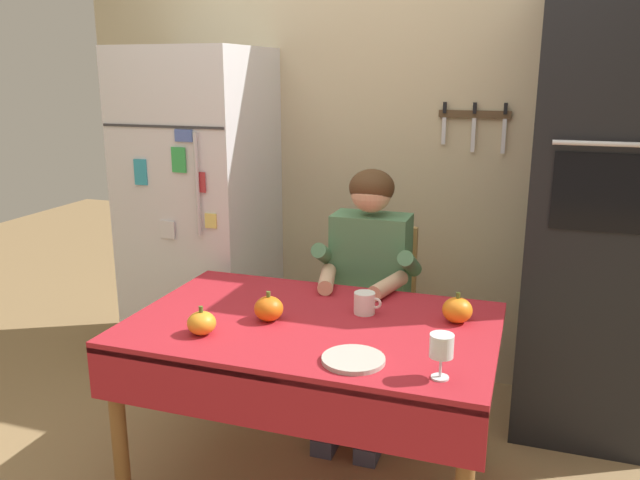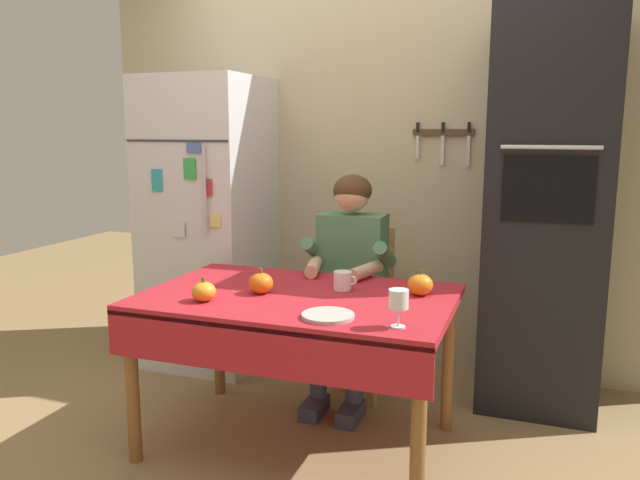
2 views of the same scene
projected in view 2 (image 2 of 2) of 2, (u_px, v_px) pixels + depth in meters
The scene contains 13 objects.
ground_plane at pixel (291, 454), 2.84m from camera, with size 10.00×10.00×0.00m, color #93754C.
back_wall_assembly at pixel (379, 159), 3.85m from camera, with size 3.70×0.13×2.60m.
refrigerator at pixel (209, 223), 3.89m from camera, with size 0.68×0.71×1.80m.
wall_oven at pixel (546, 213), 3.23m from camera, with size 0.60×0.64×2.10m.
dining_table at pixel (296, 313), 2.80m from camera, with size 1.40×0.90×0.74m.
chair_behind_person at pixel (358, 300), 3.54m from camera, with size 0.40×0.40×0.93m.
seated_person at pixel (349, 269), 3.32m from camera, with size 0.47×0.55×1.25m.
coffee_mug at pixel (343, 281), 2.87m from camera, with size 0.11×0.08×0.09m.
wine_glass at pixel (399, 300), 2.31m from camera, with size 0.08×0.08×0.15m.
pumpkin_large at pixel (204, 291), 2.68m from camera, with size 0.11×0.11×0.11m.
pumpkin_medium at pixel (420, 285), 2.78m from camera, with size 0.11×0.11×0.12m.
pumpkin_small at pixel (261, 283), 2.81m from camera, with size 0.11×0.11×0.12m.
serving_tray at pixel (328, 316), 2.45m from camera, with size 0.21×0.21×0.02m, color #B7B2A8.
Camera 2 is at (1.02, -2.42, 1.47)m, focal length 34.46 mm.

